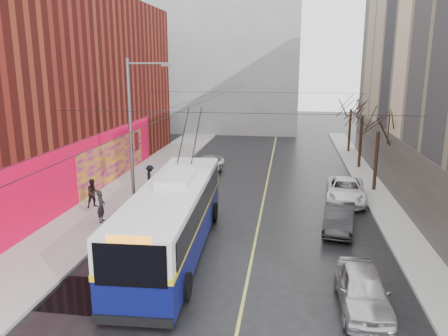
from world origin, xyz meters
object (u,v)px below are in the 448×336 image
object	(u,v)px
trolleybus	(173,217)
tree_far	(352,101)
pedestrian_c	(150,177)
following_car	(207,165)
pedestrian_b	(93,193)
streetlight_pole	(133,130)
parked_car_c	(345,190)
pedestrian_a	(101,206)
parked_car_b	(339,218)
tree_mid	(363,107)
tree_near	(379,120)
parked_car_a	(362,290)

from	to	relation	value
trolleybus	tree_far	bearing A→B (deg)	63.91
tree_far	pedestrian_c	size ratio (longest dim) A/B	3.92
following_car	pedestrian_b	size ratio (longest dim) A/B	2.56
trolleybus	streetlight_pole	bearing A→B (deg)	121.29
tree_far	parked_car_c	size ratio (longest dim) A/B	1.26
trolleybus	parked_car_c	size ratio (longest dim) A/B	2.53
streetlight_pole	pedestrian_a	distance (m)	4.91
parked_car_b	tree_mid	bearing A→B (deg)	86.67
tree_mid	tree_far	xyz separation A→B (m)	(0.00, 7.00, -0.11)
streetlight_pole	trolleybus	size ratio (longest dim) A/B	0.68
pedestrian_a	pedestrian_c	size ratio (longest dim) A/B	1.06
parked_car_b	tree_far	bearing A→B (deg)	90.47
tree_near	parked_car_c	xyz separation A→B (m)	(-2.26, -2.59, -4.25)
tree_near	tree_far	bearing A→B (deg)	90.00
tree_near	pedestrian_c	bearing A→B (deg)	-172.25
parked_car_b	parked_car_c	bearing A→B (deg)	88.73
following_car	trolleybus	bearing A→B (deg)	-75.38
tree_mid	parked_car_a	distance (m)	23.34
trolleybus	parked_car_c	world-z (taller)	trolleybus
tree_far	pedestrian_b	world-z (taller)	tree_far
parked_car_c	following_car	world-z (taller)	following_car
parked_car_a	following_car	distance (m)	20.85
pedestrian_a	following_car	bearing A→B (deg)	-25.04
tree_mid	following_car	bearing A→B (deg)	-162.23
streetlight_pole	pedestrian_b	distance (m)	4.59
streetlight_pole	tree_far	size ratio (longest dim) A/B	1.37
tree_near	tree_mid	distance (m)	7.01
parked_car_c	pedestrian_b	bearing A→B (deg)	-160.32
tree_near	tree_mid	world-z (taller)	tree_mid
tree_far	pedestrian_c	xyz separation A→B (m)	(-15.50, -16.11, -4.15)
streetlight_pole	tree_far	bearing A→B (deg)	52.88
following_car	pedestrian_c	world-z (taller)	pedestrian_c
parked_car_b	pedestrian_a	distance (m)	12.94
parked_car_c	pedestrian_c	xyz separation A→B (m)	(-13.24, 0.48, 0.26)
parked_car_c	tree_mid	bearing A→B (deg)	81.84
following_car	pedestrian_a	bearing A→B (deg)	-97.04
parked_car_c	streetlight_pole	bearing A→B (deg)	-160.11
tree_mid	parked_car_a	xyz separation A→B (m)	(-3.20, -22.68, -4.52)
trolleybus	parked_car_b	bearing A→B (deg)	23.36
tree_far	following_car	size ratio (longest dim) A/B	1.45
streetlight_pole	pedestrian_a	xyz separation A→B (m)	(-0.95, -2.95, -3.80)
trolleybus	following_car	world-z (taller)	trolleybus
pedestrian_a	pedestrian_b	world-z (taller)	pedestrian_a
streetlight_pole	pedestrian_c	world-z (taller)	streetlight_pole
pedestrian_a	pedestrian_b	bearing A→B (deg)	25.07
trolleybus	tree_near	bearing A→B (deg)	43.90
tree_far	following_car	bearing A→B (deg)	-138.54
parked_car_a	following_car	xyz separation A→B (m)	(-9.23, 18.69, 0.04)
trolleybus	parked_car_a	distance (m)	8.95
pedestrian_b	parked_car_b	bearing A→B (deg)	-50.99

